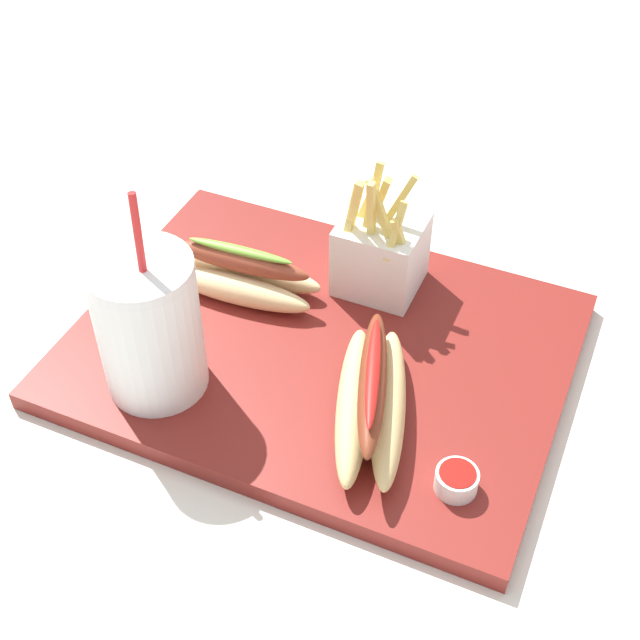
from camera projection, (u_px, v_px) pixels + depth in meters
ground_plane at (320, 363)px, 0.87m from camera, size 2.40×2.40×0.02m
food_tray at (320, 349)px, 0.86m from camera, size 0.47×0.36×0.02m
soda_cup at (149, 326)px, 0.77m from camera, size 0.09×0.09×0.21m
fries_basket at (380, 251)px, 0.89m from camera, size 0.08×0.08×0.15m
hot_dog_1 at (242, 275)px, 0.89m from camera, size 0.16×0.07×0.06m
hot_dog_2 at (371, 400)px, 0.76m from camera, size 0.12×0.19×0.07m
ketchup_cup_1 at (457, 480)px, 0.72m from camera, size 0.04×0.04×0.02m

